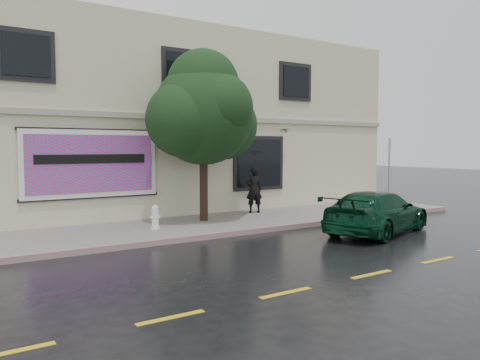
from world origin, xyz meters
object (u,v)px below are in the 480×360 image
street_tree (203,115)px  fire_hydrant (155,217)px  pedestrian (254,190)px  car (377,212)px

street_tree → fire_hydrant: (-1.97, -0.63, -3.11)m
pedestrian → street_tree: 3.63m
car → street_tree: size_ratio=0.85×
pedestrian → car: bearing=119.9°
pedestrian → street_tree: (-2.45, -0.63, 2.61)m
fire_hydrant → street_tree: bearing=35.8°
car → pedestrian: bearing=-3.1°
car → pedestrian: pedestrian is taller
fire_hydrant → pedestrian: bearing=34.0°
street_tree → fire_hydrant: size_ratio=7.15×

